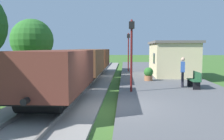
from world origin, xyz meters
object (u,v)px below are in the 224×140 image
object	(u,v)px
bench_down_platform	(162,65)
person_waiting	(183,71)
bench_near_hut	(195,80)
lamp_post_near	(132,42)
tree_trackside_far	(32,40)
station_hut	(172,58)
potted_planter	(148,74)
lamp_post_far	(128,45)
freight_train	(82,64)

from	to	relation	value
bench_down_platform	person_waiting	bearing A→B (deg)	-93.06
bench_near_hut	lamp_post_near	world-z (taller)	lamp_post_near
person_waiting	lamp_post_near	world-z (taller)	lamp_post_near
tree_trackside_far	bench_down_platform	bearing A→B (deg)	23.11
station_hut	potted_planter	distance (m)	4.29
bench_near_hut	lamp_post_far	world-z (taller)	lamp_post_far
tree_trackside_far	freight_train	bearing A→B (deg)	-38.41
bench_near_hut	freight_train	bearing A→B (deg)	158.49
station_hut	lamp_post_near	bearing A→B (deg)	-114.52
station_hut	lamp_post_far	xyz separation A→B (m)	(-3.56, 2.91, 1.15)
bench_down_platform	person_waiting	distance (m)	11.42
freight_train	lamp_post_far	size ratio (longest dim) A/B	5.24
bench_near_hut	bench_down_platform	bearing A→B (deg)	90.00
station_hut	potted_planter	world-z (taller)	station_hut
station_hut	bench_down_platform	distance (m)	5.31
potted_planter	station_hut	bearing A→B (deg)	57.27
potted_planter	tree_trackside_far	size ratio (longest dim) A/B	0.18
bench_down_platform	station_hut	bearing A→B (deg)	-90.38
lamp_post_near	lamp_post_far	distance (m)	10.71
bench_near_hut	lamp_post_near	distance (m)	4.36
station_hut	lamp_post_near	distance (m)	8.66
station_hut	tree_trackside_far	bearing A→B (deg)	179.15
lamp_post_near	potted_planter	bearing A→B (deg)	73.15
freight_train	lamp_post_far	xyz separation A→B (m)	(3.24, 6.71, 1.41)
bench_near_hut	person_waiting	distance (m)	0.83
station_hut	tree_trackside_far	xyz separation A→B (m)	(-11.81, 0.18, 1.50)
bench_near_hut	potted_planter	xyz separation A→B (m)	(-2.30, 2.97, 0.00)
lamp_post_far	tree_trackside_far	bearing A→B (deg)	-161.68
potted_planter	lamp_post_near	distance (m)	4.94
tree_trackside_far	lamp_post_far	bearing A→B (deg)	18.32
bench_down_platform	lamp_post_near	world-z (taller)	lamp_post_near
tree_trackside_far	lamp_post_near	bearing A→B (deg)	-44.06
freight_train	bench_down_platform	size ratio (longest dim) A/B	12.93
freight_train	potted_planter	xyz separation A→B (m)	(4.54, 0.28, -0.67)
freight_train	station_hut	xyz separation A→B (m)	(6.80, 3.80, 0.26)
freight_train	lamp_post_near	size ratio (longest dim) A/B	5.24
bench_near_hut	potted_planter	size ratio (longest dim) A/B	1.64
potted_planter	lamp_post_far	bearing A→B (deg)	101.41
station_hut	tree_trackside_far	world-z (taller)	tree_trackside_far
bench_down_platform	lamp_post_near	distance (m)	13.68
person_waiting	lamp_post_near	bearing A→B (deg)	41.81
bench_near_hut	lamp_post_near	bearing A→B (deg)	-159.90
freight_train	tree_trackside_far	size ratio (longest dim) A/B	3.91
freight_train	tree_trackside_far	world-z (taller)	tree_trackside_far
station_hut	person_waiting	distance (m)	6.21
freight_train	station_hut	distance (m)	7.79
bench_near_hut	lamp_post_near	xyz separation A→B (m)	(-3.60, -1.32, 2.08)
freight_train	potted_planter	distance (m)	4.59
potted_planter	tree_trackside_far	world-z (taller)	tree_trackside_far
bench_down_platform	lamp_post_far	world-z (taller)	lamp_post_far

